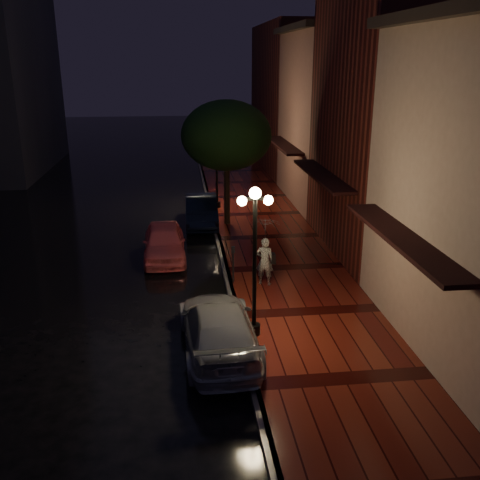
# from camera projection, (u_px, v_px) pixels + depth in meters

# --- Properties ---
(ground) EXTENTS (120.00, 120.00, 0.00)m
(ground) POSITION_uv_depth(u_px,v_px,m) (226.00, 274.00, 20.08)
(ground) COLOR black
(ground) RESTS_ON ground
(sidewalk) EXTENTS (4.50, 60.00, 0.15)m
(sidewalk) POSITION_uv_depth(u_px,v_px,m) (285.00, 269.00, 20.30)
(sidewalk) COLOR #430F0C
(sidewalk) RESTS_ON ground
(curb) EXTENTS (0.25, 60.00, 0.15)m
(curb) POSITION_uv_depth(u_px,v_px,m) (226.00, 272.00, 20.05)
(curb) COLOR #595451
(curb) RESTS_ON ground
(storefront_mid) EXTENTS (5.00, 8.00, 11.00)m
(storefront_mid) POSITION_uv_depth(u_px,v_px,m) (398.00, 117.00, 20.96)
(storefront_mid) COLOR #511914
(storefront_mid) RESTS_ON ground
(storefront_far) EXTENTS (5.00, 8.00, 9.00)m
(storefront_far) POSITION_uv_depth(u_px,v_px,m) (338.00, 121.00, 28.81)
(storefront_far) COLOR #8C5951
(storefront_far) RESTS_ON ground
(storefront_extra) EXTENTS (5.00, 12.00, 10.00)m
(storefront_extra) POSITION_uv_depth(u_px,v_px,m) (298.00, 98.00, 38.06)
(storefront_extra) COLOR #511914
(storefront_extra) RESTS_ON ground
(streetlamp_near) EXTENTS (0.96, 0.36, 4.31)m
(streetlamp_near) POSITION_uv_depth(u_px,v_px,m) (255.00, 254.00, 14.58)
(streetlamp_near) COLOR black
(streetlamp_near) RESTS_ON sidewalk
(streetlamp_far) EXTENTS (0.96, 0.36, 4.31)m
(streetlamp_far) POSITION_uv_depth(u_px,v_px,m) (217.00, 162.00, 27.75)
(streetlamp_far) COLOR black
(streetlamp_far) RESTS_ON sidewalk
(street_tree) EXTENTS (4.16, 4.16, 5.80)m
(street_tree) POSITION_uv_depth(u_px,v_px,m) (227.00, 138.00, 24.42)
(street_tree) COLOR black
(street_tree) RESTS_ON sidewalk
(pink_car) EXTENTS (1.74, 4.11, 1.39)m
(pink_car) POSITION_uv_depth(u_px,v_px,m) (164.00, 242.00, 21.42)
(pink_car) COLOR #F06269
(pink_car) RESTS_ON ground
(navy_car) EXTENTS (1.59, 4.32, 1.41)m
(navy_car) POSITION_uv_depth(u_px,v_px,m) (202.00, 211.00, 25.81)
(navy_car) COLOR black
(navy_car) RESTS_ON ground
(silver_car) EXTENTS (2.17, 4.94, 1.41)m
(silver_car) POSITION_uv_depth(u_px,v_px,m) (219.00, 328.00, 14.52)
(silver_car) COLOR #9A9AA1
(silver_car) RESTS_ON ground
(woman_with_umbrella) EXTENTS (0.99, 1.01, 2.38)m
(woman_with_umbrella) POSITION_uv_depth(u_px,v_px,m) (265.00, 241.00, 18.28)
(woman_with_umbrella) COLOR silver
(woman_with_umbrella) RESTS_ON sidewalk
(parking_meter) EXTENTS (0.13, 0.10, 1.33)m
(parking_meter) POSITION_uv_depth(u_px,v_px,m) (233.00, 261.00, 18.70)
(parking_meter) COLOR black
(parking_meter) RESTS_ON sidewalk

